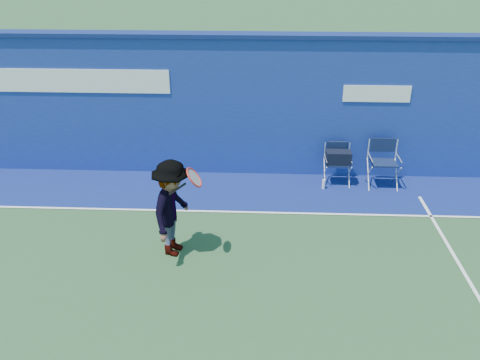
{
  "coord_description": "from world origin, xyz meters",
  "views": [
    {
      "loc": [
        1.2,
        -5.43,
        4.91
      ],
      "look_at": [
        0.84,
        2.6,
        1.0
      ],
      "focal_mm": 38.0,
      "sensor_mm": 36.0,
      "label": 1
    }
  ],
  "objects_px": {
    "water_bottle": "(324,184)",
    "tennis_player": "(172,208)",
    "directors_chair_right": "(382,172)",
    "directors_chair_left": "(337,167)"
  },
  "relations": [
    {
      "from": "directors_chair_right",
      "to": "water_bottle",
      "type": "relative_size",
      "value": 4.68
    },
    {
      "from": "directors_chair_left",
      "to": "water_bottle",
      "type": "bearing_deg",
      "value": -135.82
    },
    {
      "from": "directors_chair_left",
      "to": "tennis_player",
      "type": "xyz_separation_m",
      "value": [
        -3.09,
        -2.8,
        0.47
      ]
    },
    {
      "from": "directors_chair_left",
      "to": "directors_chair_right",
      "type": "height_order",
      "value": "directors_chair_right"
    },
    {
      "from": "directors_chair_right",
      "to": "tennis_player",
      "type": "distance_m",
      "value": 4.9
    },
    {
      "from": "water_bottle",
      "to": "tennis_player",
      "type": "height_order",
      "value": "tennis_player"
    },
    {
      "from": "water_bottle",
      "to": "tennis_player",
      "type": "distance_m",
      "value": 3.82
    },
    {
      "from": "directors_chair_right",
      "to": "tennis_player",
      "type": "height_order",
      "value": "tennis_player"
    },
    {
      "from": "directors_chair_left",
      "to": "directors_chair_right",
      "type": "xyz_separation_m",
      "value": [
        0.96,
        -0.08,
        -0.06
      ]
    },
    {
      "from": "directors_chair_left",
      "to": "water_bottle",
      "type": "relative_size",
      "value": 4.16
    }
  ]
}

